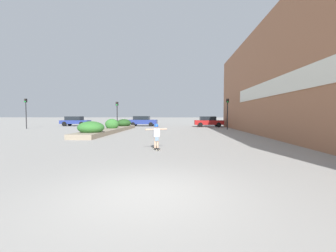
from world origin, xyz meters
name	(u,v)px	position (x,y,z in m)	size (l,w,h in m)	color
ground_plane	(146,193)	(0.00, 0.00, 0.00)	(300.00, 300.00, 0.00)	gray
building_wall_right	(274,75)	(7.71, 12.28, 4.71)	(0.67, 35.35, 9.45)	#9E6647
planter_box	(111,128)	(-6.30, 17.63, 0.45)	(2.09, 14.98, 1.34)	gray
skateboard	(156,148)	(-0.43, 6.22, 0.07)	(0.46, 0.73, 0.10)	black
skateboarder	(156,133)	(-0.43, 6.22, 0.83)	(1.06, 0.54, 1.21)	tan
car_leftmost	(75,121)	(-15.76, 29.56, 0.80)	(4.37, 1.91, 1.51)	navy
car_center_left	(302,121)	(18.31, 28.31, 0.80)	(4.36, 2.04, 1.51)	black
car_center_right	(208,121)	(4.88, 28.06, 0.80)	(4.14, 1.91, 1.52)	maroon
car_rightmost	(143,121)	(-5.11, 29.88, 0.81)	(4.42, 2.05, 1.56)	navy
traffic_light_left	(117,111)	(-6.81, 21.76, 2.27)	(0.28, 0.30, 3.31)	black
traffic_light_right	(228,109)	(6.38, 22.16, 2.48)	(0.28, 0.30, 3.66)	black
traffic_light_far_left	(26,108)	(-18.52, 22.23, 2.55)	(0.28, 0.30, 3.78)	black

